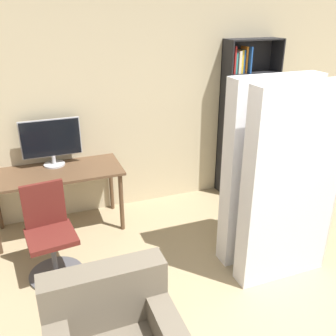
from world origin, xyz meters
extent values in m
cube|color=#C6B793|center=(0.00, 3.01, 1.35)|extent=(8.00, 0.06, 2.70)
cube|color=brown|center=(-1.41, 2.66, 0.73)|extent=(1.47, 0.65, 0.03)
cylinder|color=brown|center=(-0.73, 2.39, 0.36)|extent=(0.05, 0.05, 0.72)
cylinder|color=brown|center=(-0.73, 2.92, 0.36)|extent=(0.05, 0.05, 0.72)
cylinder|color=#B7B7BC|center=(-1.39, 2.84, 0.76)|extent=(0.24, 0.24, 0.02)
cylinder|color=#B7B7BC|center=(-1.39, 2.84, 0.82)|extent=(0.04, 0.04, 0.10)
cube|color=#B7B7BC|center=(-1.39, 2.85, 1.08)|extent=(0.66, 0.02, 0.44)
cube|color=black|center=(-1.39, 2.84, 1.08)|extent=(0.64, 0.03, 0.41)
cylinder|color=#4C4C51|center=(-1.56, 1.81, 0.01)|extent=(0.52, 0.52, 0.03)
cylinder|color=#4C4C51|center=(-1.56, 1.81, 0.23)|extent=(0.05, 0.05, 0.39)
cube|color=#591E19|center=(-1.56, 1.81, 0.45)|extent=(0.49, 0.49, 0.05)
cube|color=#591E19|center=(-1.58, 2.01, 0.70)|extent=(0.40, 0.08, 0.45)
cube|color=black|center=(0.80, 2.84, 1.04)|extent=(0.02, 0.28, 2.07)
cube|color=black|center=(1.53, 2.84, 1.04)|extent=(0.02, 0.28, 2.07)
cube|color=black|center=(1.17, 2.97, 1.04)|extent=(0.75, 0.02, 2.07)
cube|color=black|center=(1.17, 2.84, 0.01)|extent=(0.71, 0.24, 0.02)
cube|color=black|center=(1.17, 2.84, 0.42)|extent=(0.71, 0.24, 0.02)
cube|color=black|center=(1.17, 2.84, 0.83)|extent=(0.71, 0.24, 0.02)
cube|color=black|center=(1.17, 2.84, 1.24)|extent=(0.71, 0.24, 0.02)
cube|color=black|center=(1.17, 2.84, 1.65)|extent=(0.71, 0.24, 0.02)
cube|color=black|center=(1.17, 2.84, 2.06)|extent=(0.71, 0.24, 0.02)
cube|color=#7A2D84|center=(0.84, 2.88, 0.15)|extent=(0.03, 0.15, 0.27)
cube|color=brown|center=(0.88, 2.86, 0.16)|extent=(0.04, 0.20, 0.28)
cube|color=teal|center=(0.91, 2.80, 0.20)|extent=(0.02, 0.15, 0.36)
cube|color=red|center=(0.95, 2.89, 0.19)|extent=(0.03, 0.15, 0.34)
cube|color=red|center=(0.99, 2.82, 0.19)|extent=(0.03, 0.20, 0.35)
cube|color=brown|center=(1.02, 2.85, 0.18)|extent=(0.03, 0.21, 0.32)
cube|color=gold|center=(1.05, 2.87, 0.19)|extent=(0.02, 0.19, 0.35)
cube|color=gold|center=(0.84, 2.85, 0.61)|extent=(0.02, 0.17, 0.35)
cube|color=#1E4C9E|center=(0.87, 2.83, 0.61)|extent=(0.03, 0.19, 0.36)
cube|color=brown|center=(0.91, 2.83, 0.58)|extent=(0.03, 0.20, 0.31)
cube|color=silver|center=(0.94, 2.81, 0.58)|extent=(0.02, 0.19, 0.30)
cube|color=#7A2D84|center=(0.97, 2.80, 0.56)|extent=(0.03, 0.15, 0.25)
cube|color=teal|center=(1.02, 2.84, 0.56)|extent=(0.03, 0.19, 0.25)
cube|color=gold|center=(1.05, 2.84, 0.55)|extent=(0.03, 0.20, 0.25)
cube|color=#7A2D84|center=(1.08, 2.84, 0.56)|extent=(0.03, 0.14, 0.26)
cube|color=brown|center=(0.83, 2.88, 0.96)|extent=(0.02, 0.16, 0.24)
cube|color=red|center=(0.87, 2.85, 0.96)|extent=(0.03, 0.19, 0.24)
cube|color=brown|center=(0.91, 2.84, 1.00)|extent=(0.03, 0.15, 0.32)
cube|color=teal|center=(0.94, 2.82, 1.01)|extent=(0.02, 0.14, 0.35)
cube|color=#232328|center=(0.97, 2.86, 0.98)|extent=(0.04, 0.20, 0.28)
cube|color=brown|center=(1.01, 2.87, 1.01)|extent=(0.02, 0.19, 0.34)
cube|color=silver|center=(1.04, 2.80, 0.98)|extent=(0.03, 0.16, 0.28)
cube|color=#287A38|center=(1.08, 2.84, 1.02)|extent=(0.03, 0.15, 0.36)
cube|color=silver|center=(1.11, 2.84, 0.96)|extent=(0.03, 0.18, 0.24)
cube|color=#7A2D84|center=(0.84, 2.84, 1.42)|extent=(0.03, 0.16, 0.35)
cube|color=#1E4C9E|center=(0.87, 2.88, 1.39)|extent=(0.03, 0.14, 0.27)
cube|color=#287A38|center=(0.92, 2.85, 1.37)|extent=(0.04, 0.20, 0.24)
cube|color=red|center=(0.95, 2.88, 1.41)|extent=(0.03, 0.16, 0.31)
cube|color=#232328|center=(1.00, 2.81, 1.37)|extent=(0.04, 0.15, 0.24)
cube|color=gold|center=(1.04, 2.84, 1.39)|extent=(0.03, 0.14, 0.28)
cube|color=gold|center=(1.07, 2.86, 1.38)|extent=(0.02, 0.19, 0.26)
cube|color=brown|center=(0.84, 2.87, 1.78)|extent=(0.04, 0.14, 0.24)
cube|color=red|center=(0.88, 2.86, 1.83)|extent=(0.02, 0.18, 0.33)
cube|color=teal|center=(0.91, 2.86, 1.79)|extent=(0.03, 0.17, 0.26)
cube|color=silver|center=(0.95, 2.84, 1.80)|extent=(0.03, 0.16, 0.28)
cube|color=gold|center=(0.99, 2.86, 1.80)|extent=(0.03, 0.15, 0.28)
cube|color=#1E4C9E|center=(1.02, 2.86, 1.80)|extent=(0.02, 0.16, 0.28)
cube|color=orange|center=(1.05, 2.86, 1.82)|extent=(0.02, 0.16, 0.32)
cube|color=#1E4C9E|center=(1.08, 2.80, 1.82)|extent=(0.02, 0.15, 0.32)
cube|color=silver|center=(0.52, 1.07, 0.94)|extent=(0.92, 0.20, 1.89)
cube|color=beige|center=(0.98, 1.07, 0.94)|extent=(0.01, 0.21, 1.85)
cube|color=silver|center=(0.52, 1.43, 0.94)|extent=(0.92, 0.20, 1.89)
cube|color=beige|center=(0.98, 1.43, 0.94)|extent=(0.01, 0.21, 1.85)
cube|color=#665B4C|center=(-1.28, 0.66, 0.62)|extent=(0.85, 0.20, 0.45)
cube|color=#665B4C|center=(-0.93, 0.36, 0.50)|extent=(0.16, 0.80, 0.20)
camera|label=1|loc=(-1.59, -1.36, 2.44)|focal=40.00mm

